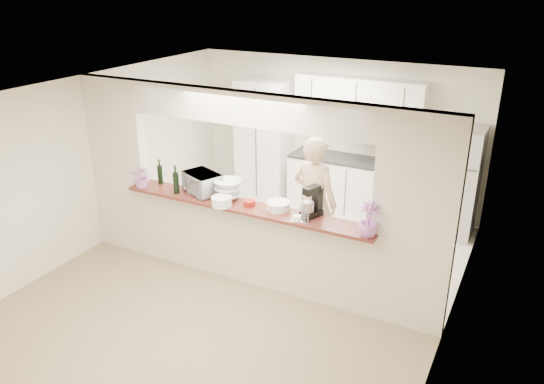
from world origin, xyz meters
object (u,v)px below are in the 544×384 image
Objects in this scene: stand_mixer at (313,202)px; person at (314,203)px; toaster_oven at (202,183)px; refrigerator at (453,181)px.

stand_mixer is 0.20× the size of person.
toaster_oven is at bearing 41.42° from person.
stand_mixer is at bearing 23.33° from toaster_oven.
person is at bearing -128.59° from refrigerator.
person reaches higher than stand_mixer.
refrigerator is 0.93× the size of person.
toaster_oven is 1.33× the size of stand_mixer.
stand_mixer is (-1.20, -2.59, 0.41)m from refrigerator.
toaster_oven is (-2.75, -2.60, 0.38)m from refrigerator.
refrigerator is at bearing 66.29° from toaster_oven.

